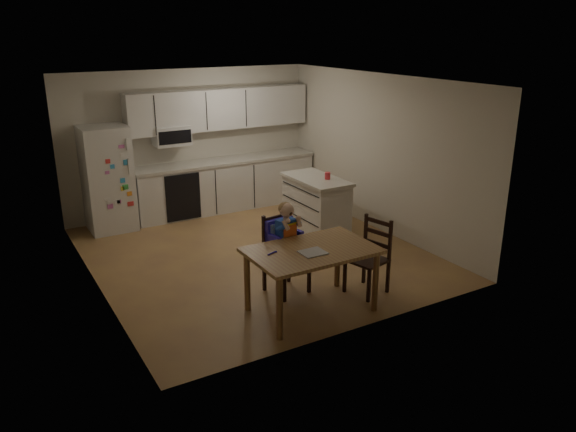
% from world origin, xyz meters
% --- Properties ---
extents(room, '(4.52, 5.01, 2.51)m').
position_xyz_m(room, '(0.00, 0.48, 1.25)').
color(room, '#926645').
rests_on(room, ground).
extents(refrigerator, '(0.72, 0.70, 1.70)m').
position_xyz_m(refrigerator, '(-1.55, 2.15, 0.85)').
color(refrigerator, silver).
rests_on(refrigerator, ground).
extents(kitchen_run, '(3.37, 0.62, 2.15)m').
position_xyz_m(kitchen_run, '(0.50, 2.24, 0.88)').
color(kitchen_run, silver).
rests_on(kitchen_run, ground).
extents(kitchen_island, '(0.64, 1.23, 0.91)m').
position_xyz_m(kitchen_island, '(1.27, 0.33, 0.46)').
color(kitchen_island, silver).
rests_on(kitchen_island, ground).
extents(red_cup, '(0.09, 0.09, 0.11)m').
position_xyz_m(red_cup, '(1.38, 0.17, 0.96)').
color(red_cup, red).
rests_on(red_cup, kitchen_island).
extents(dining_table, '(1.45, 0.93, 0.77)m').
position_xyz_m(dining_table, '(-0.22, -1.88, 0.67)').
color(dining_table, brown).
rests_on(dining_table, ground).
extents(napkin, '(0.28, 0.24, 0.01)m').
position_xyz_m(napkin, '(-0.28, -1.99, 0.78)').
color(napkin, '#A5A5AA').
rests_on(napkin, dining_table).
extents(toddler_spoon, '(0.12, 0.06, 0.02)m').
position_xyz_m(toddler_spoon, '(-0.69, -1.78, 0.78)').
color(toddler_spoon, '#3325C5').
rests_on(toddler_spoon, dining_table).
extents(chair_booster, '(0.50, 0.50, 1.17)m').
position_xyz_m(chair_booster, '(-0.23, -1.26, 0.71)').
color(chair_booster, black).
rests_on(chair_booster, ground).
extents(chair_side, '(0.51, 0.51, 0.95)m').
position_xyz_m(chair_side, '(0.72, -1.81, 0.54)').
color(chair_side, black).
rests_on(chair_side, ground).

